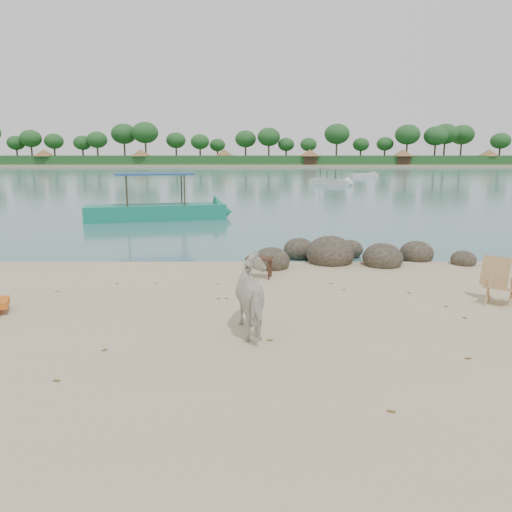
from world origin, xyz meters
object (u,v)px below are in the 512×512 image
at_px(boat_near, 155,181).
at_px(cow, 257,297).
at_px(side_table, 260,269).
at_px(deck_chair, 501,283).
at_px(boulders, 346,256).

bearing_deg(boat_near, cow, -87.08).
bearing_deg(cow, side_table, -104.64).
height_order(cow, boat_near, boat_near).
xyz_separation_m(cow, boat_near, (-4.84, 16.02, 1.16)).
bearing_deg(deck_chair, boulders, 158.89).
xyz_separation_m(boulders, side_table, (-2.50, -1.94, 0.07)).
bearing_deg(deck_chair, boat_near, 163.42).
height_order(boulders, deck_chair, deck_chair).
bearing_deg(deck_chair, cow, -122.52).
bearing_deg(side_table, boat_near, 123.54).
distance_m(side_table, deck_chair, 5.40).
height_order(boulders, cow, cow).
xyz_separation_m(cow, deck_chair, (4.99, 1.67, -0.18)).
height_order(deck_chair, boat_near, boat_near).
bearing_deg(side_table, cow, -79.83).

